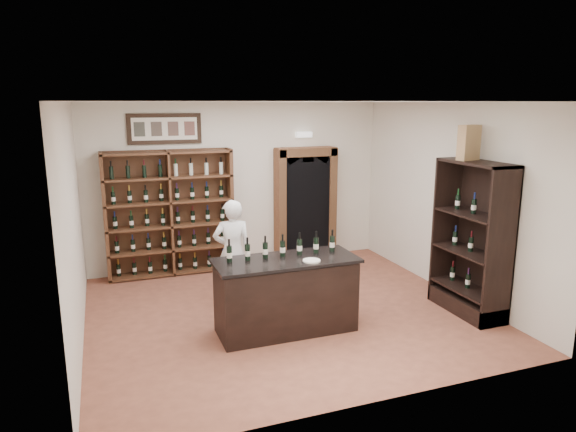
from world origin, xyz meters
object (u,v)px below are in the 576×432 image
Objects in this scene: side_cabinet at (471,262)px; wine_crate at (469,143)px; wine_shelf at (170,213)px; counter_bottle_0 at (229,254)px; tasting_counter at (286,296)px; shopkeeper at (232,252)px.

wine_crate is at bearing 109.81° from side_cabinet.
side_cabinet is at bearing -84.62° from wine_crate.
wine_shelf is 5.02m from side_cabinet.
counter_bottle_0 is (0.38, -2.80, 0.01)m from wine_shelf.
tasting_counter is at bearing 162.80° from wine_crate.
wine_shelf is 1.85m from shopkeeper.
side_cabinet reaches higher than tasting_counter.
side_cabinet reaches higher than shopkeeper.
wine_shelf is 5.03m from wine_crate.
tasting_counter is at bearing -69.44° from wine_shelf.
counter_bottle_0 is 0.62× the size of wine_crate.
shopkeeper is 3.27× the size of wine_crate.
tasting_counter is (1.10, -2.93, -0.61)m from wine_shelf.
shopkeeper is at bearing -67.85° from wine_shelf.
wine_crate reaches higher than wine_shelf.
side_cabinet reaches higher than counter_bottle_0.
shopkeeper is (0.69, -1.69, -0.30)m from wine_shelf.
wine_crate reaches higher than side_cabinet.
shopkeeper is 3.75m from wine_crate.
tasting_counter is 0.96m from counter_bottle_0.
wine_shelf reaches higher than shopkeeper.
wine_shelf is at bearing 139.79° from side_cabinet.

